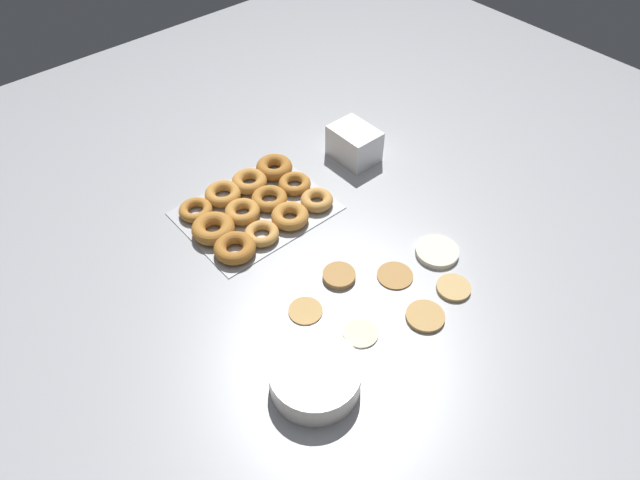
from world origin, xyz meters
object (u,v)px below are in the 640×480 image
pancake_4 (361,332)px  donut_tray (254,206)px  pancake_6 (454,288)px  pancake_0 (425,316)px  pancake_2 (437,252)px  pancake_1 (395,275)px  pancake_5 (305,310)px  container_stack (354,144)px  pancake_3 (339,276)px  batter_bowl (315,377)px

pancake_4 → donut_tray: 0.51m
pancake_4 → pancake_6: (-0.27, 0.05, 0.00)m
pancake_0 → pancake_2: (-0.18, -0.12, 0.00)m
pancake_0 → pancake_2: size_ratio=0.82×
pancake_1 → pancake_5: (0.25, -0.06, -0.00)m
pancake_0 → container_stack: 0.64m
donut_tray → pancake_6: bearing=110.7°
pancake_3 → batter_bowl: (0.25, 0.19, 0.03)m
pancake_1 → donut_tray: donut_tray is taller
pancake_1 → batter_bowl: size_ratio=0.47×
pancake_2 → pancake_3: same height
pancake_1 → container_stack: container_stack is taller
donut_tray → pancake_1: bearing=106.8°
pancake_4 → donut_tray: donut_tray is taller
donut_tray → pancake_0: bearing=99.1°
pancake_1 → pancake_6: bearing=122.7°
pancake_3 → pancake_5: pancake_3 is taller
pancake_6 → container_stack: 0.59m
pancake_4 → donut_tray: size_ratio=0.20×
container_stack → pancake_3: bearing=42.7°
pancake_0 → pancake_3: 0.24m
pancake_3 → pancake_4: pancake_3 is taller
pancake_1 → pancake_3: bearing=-38.7°
pancake_3 → container_stack: size_ratio=0.58×
pancake_6 → pancake_4: bearing=-11.5°
container_stack → pancake_0: bearing=62.6°
pancake_4 → pancake_2: bearing=-170.8°
donut_tray → batter_bowl: bearing=67.0°
donut_tray → container_stack: 0.39m
donut_tray → container_stack: container_stack is taller
pancake_4 → batter_bowl: 0.17m
pancake_5 → batter_bowl: batter_bowl is taller
pancake_6 → pancake_5: bearing=-30.1°
pancake_6 → donut_tray: bearing=-69.3°
pancake_3 → pancake_6: 0.29m
pancake_2 → pancake_4: pancake_2 is taller
pancake_6 → batter_bowl: (0.44, -0.02, 0.03)m
pancake_2 → container_stack: container_stack is taller
pancake_2 → donut_tray: 0.53m
pancake_3 → pancake_1: bearing=141.3°
pancake_1 → container_stack: (-0.26, -0.43, 0.05)m
container_stack → pancake_6: bearing=72.5°
pancake_2 → batter_bowl: batter_bowl is taller
pancake_6 → batter_bowl: 0.44m
pancake_6 → pancake_3: bearing=-48.2°
pancake_3 → pancake_5: bearing=11.1°
pancake_4 → batter_bowl: size_ratio=0.42×
pancake_5 → donut_tray: bearing=-107.4°
pancake_0 → pancake_2: pancake_2 is taller
pancake_2 → pancake_5: size_ratio=1.37×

